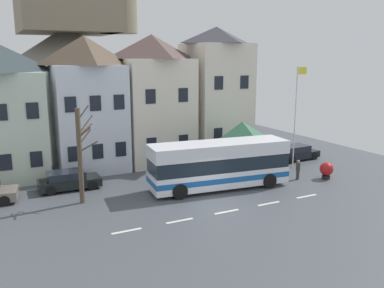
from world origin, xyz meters
name	(u,v)px	position (x,y,z in m)	size (l,w,h in m)	color
ground_plane	(215,205)	(0.00, 0.00, -0.03)	(40.00, 60.00, 0.07)	#494E55
townhouse_01	(87,104)	(-4.83, 11.79, 5.18)	(5.24, 5.65, 10.37)	silver
townhouse_02	(153,99)	(0.78, 12.11, 5.30)	(5.51, 6.29, 10.59)	silver
townhouse_03	(216,92)	(6.66, 11.62, 5.68)	(5.04, 5.30, 11.36)	silver
hilltop_castle	(71,72)	(-1.88, 33.81, 6.87)	(39.62, 39.62, 20.42)	slate
transit_bus	(219,165)	(1.83, 2.71, 1.61)	(9.73, 3.51, 3.18)	white
bus_shelter	(242,131)	(5.81, 5.99, 3.11)	(3.60, 3.60, 3.85)	#473D33
parked_car_00	(296,152)	(11.86, 6.62, 0.62)	(4.10, 2.15, 1.27)	black
parked_car_02	(69,180)	(-7.36, 7.04, 0.62)	(4.08, 2.00, 1.26)	black
pedestrian_00	(269,161)	(7.24, 4.32, 0.87)	(0.28, 0.28, 1.55)	#38332D
pedestrian_01	(298,169)	(7.98, 1.85, 0.78)	(0.33, 0.30, 1.46)	#38332D
pedestrian_02	(281,156)	(9.00, 5.03, 0.99)	(0.31, 0.29, 1.69)	#2D2D38
public_bench	(201,160)	(3.49, 8.45, 0.47)	(1.64, 0.48, 0.87)	brown
flagpole	(296,111)	(9.94, 4.64, 4.62)	(0.95, 0.10, 8.07)	silver
harbour_buoy	(326,170)	(9.97, 1.05, 0.69)	(0.99, 0.99, 1.24)	black
bare_tree_00	(80,154)	(-7.07, 3.96, 3.06)	(1.21, 1.28, 5.96)	brown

